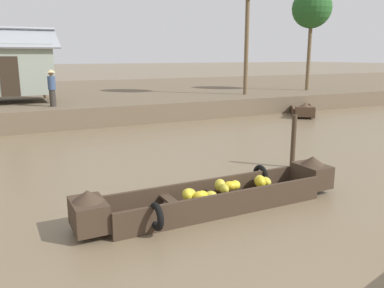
{
  "coord_description": "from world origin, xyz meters",
  "views": [
    {
      "loc": [
        -3.69,
        -1.41,
        3.17
      ],
      "look_at": [
        0.73,
        7.41,
        0.96
      ],
      "focal_mm": 37.0,
      "sensor_mm": 36.0,
      "label": 1
    }
  ],
  "objects_px": {
    "stilt_house_mid_left": "(7,68)",
    "palm_tree_mid": "(312,9)",
    "fishing_skiff_distant": "(301,108)",
    "vendor_person": "(52,86)",
    "mooring_post": "(293,141)",
    "banana_boat": "(217,196)"
  },
  "relations": [
    {
      "from": "stilt_house_mid_left",
      "to": "palm_tree_mid",
      "type": "distance_m",
      "value": 18.39
    },
    {
      "from": "fishing_skiff_distant",
      "to": "stilt_house_mid_left",
      "type": "relative_size",
      "value": 0.99
    },
    {
      "from": "stilt_house_mid_left",
      "to": "vendor_person",
      "type": "relative_size",
      "value": 2.79
    },
    {
      "from": "stilt_house_mid_left",
      "to": "mooring_post",
      "type": "xyz_separation_m",
      "value": [
        6.83,
        -12.89,
        -1.84
      ]
    },
    {
      "from": "banana_boat",
      "to": "vendor_person",
      "type": "height_order",
      "value": "vendor_person"
    },
    {
      "from": "fishing_skiff_distant",
      "to": "mooring_post",
      "type": "bearing_deg",
      "value": -132.92
    },
    {
      "from": "fishing_skiff_distant",
      "to": "palm_tree_mid",
      "type": "bearing_deg",
      "value": 44.12
    },
    {
      "from": "fishing_skiff_distant",
      "to": "mooring_post",
      "type": "distance_m",
      "value": 11.7
    },
    {
      "from": "banana_boat",
      "to": "mooring_post",
      "type": "relative_size",
      "value": 3.86
    },
    {
      "from": "fishing_skiff_distant",
      "to": "vendor_person",
      "type": "relative_size",
      "value": 2.77
    },
    {
      "from": "stilt_house_mid_left",
      "to": "vendor_person",
      "type": "xyz_separation_m",
      "value": [
        1.64,
        -2.71,
        -0.76
      ]
    },
    {
      "from": "stilt_house_mid_left",
      "to": "mooring_post",
      "type": "bearing_deg",
      "value": -62.09
    },
    {
      "from": "palm_tree_mid",
      "to": "vendor_person",
      "type": "bearing_deg",
      "value": -174.75
    },
    {
      "from": "banana_boat",
      "to": "fishing_skiff_distant",
      "type": "distance_m",
      "value": 15.5
    },
    {
      "from": "fishing_skiff_distant",
      "to": "vendor_person",
      "type": "distance_m",
      "value": 13.34
    },
    {
      "from": "banana_boat",
      "to": "stilt_house_mid_left",
      "type": "relative_size",
      "value": 1.27
    },
    {
      "from": "stilt_house_mid_left",
      "to": "palm_tree_mid",
      "type": "relative_size",
      "value": 0.72
    },
    {
      "from": "vendor_person",
      "to": "stilt_house_mid_left",
      "type": "bearing_deg",
      "value": 121.21
    },
    {
      "from": "palm_tree_mid",
      "to": "banana_boat",
      "type": "bearing_deg",
      "value": -137.58
    },
    {
      "from": "vendor_person",
      "to": "fishing_skiff_distant",
      "type": "bearing_deg",
      "value": -7.04
    },
    {
      "from": "fishing_skiff_distant",
      "to": "stilt_house_mid_left",
      "type": "height_order",
      "value": "stilt_house_mid_left"
    },
    {
      "from": "palm_tree_mid",
      "to": "mooring_post",
      "type": "bearing_deg",
      "value": -133.74
    }
  ]
}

